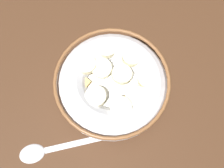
% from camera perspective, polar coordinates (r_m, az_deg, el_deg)
% --- Properties ---
extents(ground_plane, '(1.22, 1.22, 0.02)m').
position_cam_1_polar(ground_plane, '(0.42, 0.00, -1.66)').
color(ground_plane, '#472B19').
extents(cereal_bowl, '(0.19, 0.19, 0.06)m').
position_cam_1_polar(cereal_bowl, '(0.38, 0.05, 0.05)').
color(cereal_bowl, silver).
rests_on(cereal_bowl, ground_plane).
extents(spoon, '(0.08, 0.15, 0.01)m').
position_cam_1_polar(spoon, '(0.41, -17.30, -16.19)').
color(spoon, silver).
rests_on(spoon, ground_plane).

